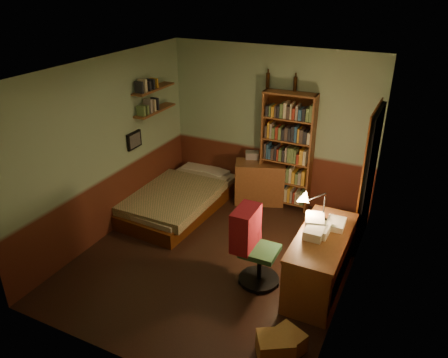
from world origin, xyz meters
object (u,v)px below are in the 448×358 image
at_px(office_chair, 260,251).
at_px(cardboard_box_a, 275,347).
at_px(mini_stereo, 252,155).
at_px(bed, 180,191).
at_px(dresser, 260,183).
at_px(desk, 320,261).
at_px(desk_lamp, 325,198).
at_px(cardboard_box_b, 288,341).
at_px(bookshelf, 287,152).

xyz_separation_m(office_chair, cardboard_box_a, (0.61, -1.06, -0.33)).
height_order(mini_stereo, office_chair, office_chair).
bearing_deg(bed, dresser, 38.81).
height_order(desk, desk_lamp, desk_lamp).
xyz_separation_m(bed, dresser, (1.10, 0.79, 0.05)).
xyz_separation_m(mini_stereo, office_chair, (1.01, -2.12, -0.32)).
xyz_separation_m(mini_stereo, desk_lamp, (1.62, -1.55, 0.30)).
height_order(desk_lamp, cardboard_box_b, desk_lamp).
relative_size(bed, desk_lamp, 3.23).
relative_size(desk_lamp, office_chair, 0.71).
relative_size(office_chair, cardboard_box_b, 2.93).
bearing_deg(mini_stereo, cardboard_box_a, -87.24).
height_order(bed, dresser, dresser).
relative_size(mini_stereo, bookshelf, 0.11).
bearing_deg(office_chair, desk_lamp, 42.51).
height_order(cardboard_box_a, cardboard_box_b, cardboard_box_a).
distance_m(bed, office_chair, 2.26).
relative_size(dresser, office_chair, 0.87).
xyz_separation_m(office_chair, cardboard_box_b, (0.70, -0.90, -0.35)).
bearing_deg(desk, mini_stereo, 132.42).
xyz_separation_m(bed, office_chair, (1.91, -1.20, 0.15)).
distance_m(desk_lamp, cardboard_box_a, 1.90).
xyz_separation_m(bed, desk, (2.61, -0.95, 0.06)).
xyz_separation_m(bookshelf, cardboard_box_a, (1.00, -3.15, -0.83)).
bearing_deg(cardboard_box_b, office_chair, 127.65).
bearing_deg(bed, mini_stereo, 48.60).
bearing_deg(office_chair, mini_stereo, 114.40).
height_order(dresser, desk_lamp, desk_lamp).
distance_m(dresser, mini_stereo, 0.49).
bearing_deg(desk, office_chair, -160.34).
xyz_separation_m(desk, desk_lamp, (-0.09, 0.33, 0.71)).
relative_size(bed, bookshelf, 1.10).
distance_m(cardboard_box_a, cardboard_box_b, 0.19).
distance_m(mini_stereo, desk, 2.57).
distance_m(desk, cardboard_box_b, 1.18).
distance_m(bookshelf, cardboard_box_b, 3.29).
xyz_separation_m(dresser, cardboard_box_a, (1.41, -3.06, -0.23)).
height_order(bed, cardboard_box_b, bed).
bearing_deg(cardboard_box_a, desk, 85.84).
distance_m(bookshelf, cardboard_box_a, 3.41).
xyz_separation_m(dresser, bookshelf, (0.41, 0.09, 0.61)).
bearing_deg(desk_lamp, desk, -60.52).
relative_size(mini_stereo, desk, 0.16).
distance_m(bed, cardboard_box_a, 3.39).
xyz_separation_m(dresser, office_chair, (0.81, -2.00, 0.10)).
xyz_separation_m(mini_stereo, bookshelf, (0.61, -0.04, 0.18)).
height_order(bed, mini_stereo, mini_stereo).
relative_size(office_chair, cardboard_box_a, 2.55).
distance_m(mini_stereo, cardboard_box_b, 3.54).
xyz_separation_m(dresser, desk_lamp, (1.41, -1.42, 0.72)).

